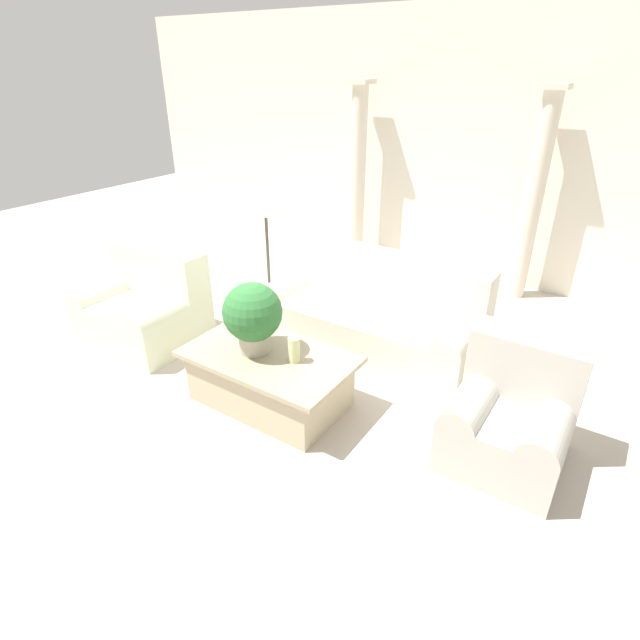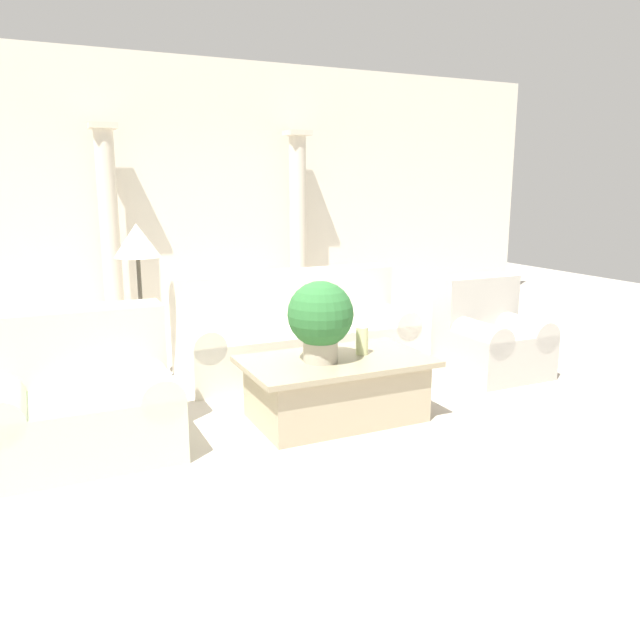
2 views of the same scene
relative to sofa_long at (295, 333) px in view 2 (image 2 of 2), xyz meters
The scene contains 11 objects.
ground_plane 0.94m from the sofa_long, 114.74° to the right, with size 16.00×16.00×0.00m, color #BCB2A3.
wall_back 2.71m from the sofa_long, 98.77° to the left, with size 10.00×0.06×3.20m.
sofa_long is the anchor object (origin of this frame).
loveseat 2.30m from the sofa_long, 150.50° to the right, with size 1.18×0.88×0.92m.
coffee_table 1.35m from the sofa_long, 99.66° to the right, with size 1.37×0.82×0.47m.
potted_plant 1.45m from the sofa_long, 105.06° to the right, with size 0.48×0.48×0.59m.
pillar_candle 1.31m from the sofa_long, 89.62° to the right, with size 0.09×0.09×0.21m.
floor_lamp 1.62m from the sofa_long, behind, with size 0.39×0.39×1.41m.
column_left 2.62m from the sofa_long, 123.61° to the left, with size 0.29×0.29×2.38m.
column_right 2.41m from the sofa_long, 65.97° to the left, with size 0.29×0.29×2.38m.
armchair 1.82m from the sofa_long, 28.35° to the right, with size 0.80×0.83×0.88m.
Camera 2 is at (-1.85, -4.49, 1.72)m, focal length 35.00 mm.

